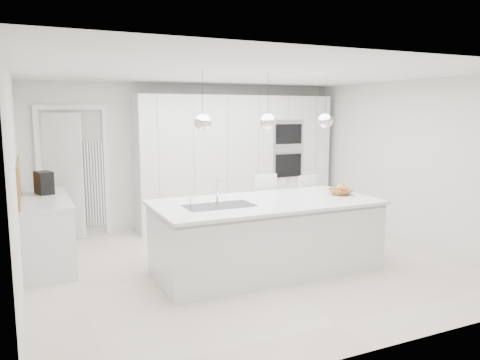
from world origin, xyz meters
name	(u,v)px	position (x,y,z in m)	size (l,w,h in m)	color
floor	(249,264)	(0.00, 0.00, 0.00)	(5.50, 5.50, 0.00)	beige
wall_back	(188,155)	(0.00, 2.50, 1.25)	(5.50, 5.50, 0.00)	silver
wall_left	(16,186)	(-2.75, 0.00, 1.25)	(5.00, 5.00, 0.00)	silver
ceiling	(250,73)	(0.00, 0.00, 2.50)	(5.50, 5.50, 0.00)	white
tall_cabinets	(236,160)	(0.80, 2.20, 1.15)	(3.60, 0.60, 2.30)	silver
oven_stack	(288,149)	(1.70, 1.89, 1.35)	(0.62, 0.04, 1.05)	#A5A5A8
doorway_frame	(74,174)	(-1.95, 2.47, 1.02)	(1.11, 0.08, 2.13)	white
hallway_door	(57,177)	(-2.20, 2.42, 1.00)	(0.82, 0.04, 2.00)	white
radiator	(95,184)	(-1.63, 2.46, 0.85)	(0.32, 0.04, 1.40)	white
left_base_cabinets	(46,232)	(-2.45, 1.20, 0.43)	(0.60, 1.80, 0.86)	silver
left_worktop	(44,199)	(-2.45, 1.20, 0.88)	(0.62, 1.82, 0.04)	silver
oak_backsplash	(19,180)	(-2.74, 1.20, 1.15)	(0.02, 1.80, 0.50)	#9A642D
island_base	(267,238)	(0.10, -0.30, 0.43)	(2.80, 1.20, 0.86)	silver
island_worktop	(265,202)	(0.10, -0.25, 0.88)	(2.84, 1.40, 0.04)	silver
island_sink	(219,212)	(-0.55, -0.30, 0.82)	(0.84, 0.44, 0.18)	#3F3F42
island_tap	(217,191)	(-0.50, -0.10, 1.05)	(0.02, 0.02, 0.30)	white
pendant_left	(203,122)	(-0.75, -0.30, 1.90)	(0.20, 0.20, 0.20)	white
pendant_mid	(268,122)	(0.10, -0.30, 1.90)	(0.20, 0.20, 0.20)	white
pendant_right	(325,121)	(0.95, -0.30, 1.90)	(0.20, 0.20, 0.20)	white
fruit_bowl	(341,192)	(1.24, -0.30, 0.94)	(0.32, 0.32, 0.08)	#9A642D
espresso_machine	(44,183)	(-2.43, 1.47, 1.06)	(0.19, 0.29, 0.31)	black
bar_stool_left	(270,213)	(0.57, 0.49, 0.55)	(0.36, 0.50, 1.10)	white
bar_stool_right	(312,211)	(1.31, 0.49, 0.52)	(0.34, 0.48, 1.04)	white
apple_a	(344,190)	(1.26, -0.34, 0.97)	(0.07, 0.07, 0.07)	maroon
apple_b	(345,191)	(1.26, -0.35, 0.97)	(0.07, 0.07, 0.07)	maroon
banana_bunch	(342,187)	(1.25, -0.30, 1.01)	(0.19, 0.19, 0.03)	yellow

